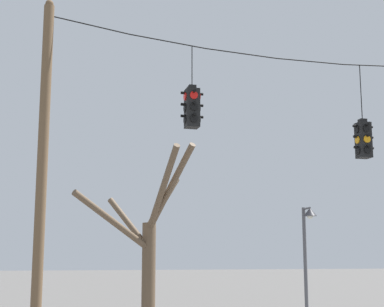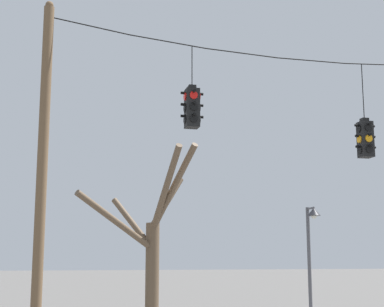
% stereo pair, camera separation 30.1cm
% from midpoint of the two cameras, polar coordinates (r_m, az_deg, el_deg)
% --- Properties ---
extents(utility_pole_left, '(0.25, 0.25, 8.63)m').
position_cam_midpoint_polar(utility_pole_left, '(14.04, -13.77, -2.16)').
color(utility_pole_left, brown).
rests_on(utility_pole_left, ground_plane).
extents(span_wire, '(13.81, 0.03, 0.60)m').
position_cam_midpoint_polar(span_wire, '(16.40, 12.04, 9.43)').
color(span_wire, black).
extents(traffic_light_near_left_pole, '(0.58, 0.58, 2.14)m').
position_cam_midpoint_polar(traffic_light_near_left_pole, '(14.82, 0.58, 4.48)').
color(traffic_light_near_left_pole, black).
extents(traffic_light_near_right_pole, '(0.58, 0.58, 2.60)m').
position_cam_midpoint_polar(traffic_light_near_right_pole, '(16.50, 16.96, 1.39)').
color(traffic_light_near_right_pole, black).
extents(street_lamp, '(0.45, 0.77, 4.12)m').
position_cam_midpoint_polar(street_lamp, '(20.18, 11.95, -8.18)').
color(street_lamp, '#515156').
rests_on(street_lamp, ground_plane).
extents(bare_tree, '(4.00, 3.64, 5.98)m').
position_cam_midpoint_polar(bare_tree, '(19.77, -3.48, -8.72)').
color(bare_tree, brown).
rests_on(bare_tree, ground_plane).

